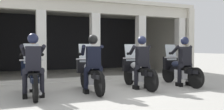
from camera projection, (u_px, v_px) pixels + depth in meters
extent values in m
plane|color=#A8A59E|center=(88.00, 78.00, 9.78)|extent=(80.00, 80.00, 0.00)
cube|color=black|center=(71.00, 43.00, 13.96)|extent=(9.41, 0.24, 3.06)
cube|color=beige|center=(95.00, 8.00, 9.70)|extent=(9.41, 0.36, 0.44)
cube|color=beige|center=(81.00, 9.00, 11.73)|extent=(9.41, 5.12, 0.16)
cube|color=beige|center=(161.00, 43.00, 13.51)|extent=(0.30, 5.12, 3.06)
cube|color=silver|center=(41.00, 46.00, 8.95)|extent=(0.35, 0.36, 2.62)
cube|color=silver|center=(95.00, 46.00, 9.74)|extent=(0.35, 0.36, 2.62)
cube|color=silver|center=(141.00, 46.00, 10.53)|extent=(0.35, 0.36, 2.62)
cube|color=silver|center=(180.00, 46.00, 11.32)|extent=(0.35, 0.36, 2.62)
cube|color=#B7B5AD|center=(99.00, 78.00, 9.31)|extent=(9.01, 0.24, 0.12)
cylinder|color=black|center=(31.00, 80.00, 6.71)|extent=(0.09, 0.64, 0.64)
cylinder|color=black|center=(35.00, 88.00, 5.41)|extent=(0.09, 0.64, 0.64)
cube|color=black|center=(31.00, 73.00, 6.70)|extent=(0.14, 0.44, 0.08)
cube|color=silver|center=(33.00, 82.00, 6.01)|extent=(0.28, 0.44, 0.28)
cube|color=black|center=(33.00, 77.00, 6.05)|extent=(0.18, 1.24, 0.16)
ellipsoid|color=#B2B2B7|center=(32.00, 69.00, 6.25)|extent=(0.26, 0.48, 0.22)
cube|color=black|center=(33.00, 75.00, 5.88)|extent=(0.24, 0.52, 0.10)
cube|color=black|center=(35.00, 80.00, 5.46)|extent=(0.16, 0.48, 0.10)
cylinder|color=silver|center=(31.00, 72.00, 6.64)|extent=(0.05, 0.24, 0.53)
cube|color=black|center=(31.00, 67.00, 6.58)|extent=(0.52, 0.16, 0.44)
sphere|color=silver|center=(31.00, 66.00, 6.68)|extent=(0.18, 0.18, 0.18)
cube|color=silver|center=(31.00, 53.00, 6.55)|extent=(0.40, 0.14, 0.54)
cylinder|color=silver|center=(31.00, 60.00, 6.49)|extent=(0.62, 0.04, 0.04)
cylinder|color=silver|center=(39.00, 92.00, 5.74)|extent=(0.07, 0.55, 0.07)
cube|color=black|center=(33.00, 58.00, 5.85)|extent=(0.36, 0.22, 0.60)
cube|color=black|center=(33.00, 57.00, 5.96)|extent=(0.05, 0.02, 0.32)
sphere|color=tan|center=(33.00, 40.00, 5.86)|extent=(0.21, 0.21, 0.21)
sphere|color=#191E38|center=(33.00, 39.00, 5.86)|extent=(0.26, 0.26, 0.26)
cylinder|color=black|center=(39.00, 71.00, 5.93)|extent=(0.26, 0.29, 0.17)
cylinder|color=black|center=(42.00, 82.00, 5.96)|extent=(0.12, 0.12, 0.53)
cube|color=black|center=(42.00, 95.00, 5.98)|extent=(0.11, 0.26, 0.12)
cylinder|color=black|center=(27.00, 71.00, 5.83)|extent=(0.26, 0.29, 0.17)
cylinder|color=black|center=(25.00, 83.00, 5.81)|extent=(0.12, 0.12, 0.53)
cube|color=black|center=(25.00, 96.00, 5.83)|extent=(0.11, 0.26, 0.12)
cylinder|color=black|center=(42.00, 51.00, 6.14)|extent=(0.19, 0.48, 0.31)
sphere|color=black|center=(42.00, 55.00, 6.36)|extent=(0.09, 0.09, 0.09)
cylinder|color=black|center=(23.00, 51.00, 5.98)|extent=(0.19, 0.48, 0.31)
sphere|color=black|center=(21.00, 55.00, 6.16)|extent=(0.09, 0.09, 0.09)
cylinder|color=black|center=(84.00, 78.00, 7.33)|extent=(0.09, 0.64, 0.64)
cylinder|color=black|center=(99.00, 84.00, 6.04)|extent=(0.09, 0.64, 0.64)
cube|color=black|center=(84.00, 71.00, 7.33)|extent=(0.14, 0.44, 0.08)
cube|color=silver|center=(92.00, 79.00, 6.64)|extent=(0.28, 0.44, 0.28)
cube|color=black|center=(91.00, 74.00, 6.68)|extent=(0.18, 1.24, 0.16)
ellipsoid|color=#B2B2B7|center=(89.00, 67.00, 6.88)|extent=(0.26, 0.48, 0.22)
cube|color=black|center=(93.00, 72.00, 6.51)|extent=(0.24, 0.52, 0.10)
cube|color=black|center=(99.00, 77.00, 6.09)|extent=(0.16, 0.48, 0.10)
cylinder|color=silver|center=(85.00, 70.00, 7.27)|extent=(0.05, 0.24, 0.53)
cube|color=black|center=(85.00, 65.00, 7.21)|extent=(0.52, 0.16, 0.44)
sphere|color=silver|center=(85.00, 65.00, 7.30)|extent=(0.18, 0.18, 0.18)
cube|color=silver|center=(86.00, 53.00, 7.18)|extent=(0.40, 0.14, 0.54)
cylinder|color=silver|center=(86.00, 59.00, 7.11)|extent=(0.62, 0.04, 0.04)
cylinder|color=silver|center=(100.00, 88.00, 6.37)|extent=(0.07, 0.55, 0.07)
cube|color=black|center=(93.00, 57.00, 6.48)|extent=(0.36, 0.22, 0.60)
cube|color=black|center=(92.00, 57.00, 6.59)|extent=(0.05, 0.02, 0.32)
sphere|color=tan|center=(93.00, 41.00, 6.49)|extent=(0.21, 0.21, 0.21)
sphere|color=black|center=(93.00, 39.00, 6.49)|extent=(0.26, 0.26, 0.26)
cylinder|color=black|center=(98.00, 69.00, 6.56)|extent=(0.26, 0.29, 0.17)
cylinder|color=black|center=(100.00, 79.00, 6.59)|extent=(0.12, 0.12, 0.53)
cube|color=black|center=(100.00, 90.00, 6.61)|extent=(0.11, 0.26, 0.12)
cylinder|color=black|center=(88.00, 69.00, 6.46)|extent=(0.26, 0.29, 0.17)
cylinder|color=black|center=(86.00, 79.00, 6.44)|extent=(0.12, 0.12, 0.53)
cube|color=black|center=(86.00, 91.00, 6.46)|extent=(0.11, 0.26, 0.12)
cylinder|color=black|center=(98.00, 50.00, 6.77)|extent=(0.19, 0.48, 0.31)
sphere|color=black|center=(97.00, 54.00, 6.99)|extent=(0.09, 0.09, 0.09)
cylinder|color=black|center=(83.00, 50.00, 6.61)|extent=(0.19, 0.48, 0.31)
sphere|color=black|center=(80.00, 54.00, 6.79)|extent=(0.09, 0.09, 0.09)
cylinder|color=black|center=(129.00, 75.00, 7.99)|extent=(0.09, 0.64, 0.64)
cylinder|color=black|center=(151.00, 80.00, 6.69)|extent=(0.09, 0.64, 0.64)
cube|color=black|center=(129.00, 69.00, 7.98)|extent=(0.14, 0.44, 0.08)
cube|color=silver|center=(140.00, 76.00, 7.29)|extent=(0.28, 0.44, 0.28)
cube|color=black|center=(139.00, 72.00, 7.33)|extent=(0.18, 1.24, 0.16)
ellipsoid|color=#B2B2B7|center=(136.00, 65.00, 7.53)|extent=(0.26, 0.48, 0.22)
cube|color=black|center=(142.00, 70.00, 7.16)|extent=(0.24, 0.52, 0.10)
cube|color=black|center=(150.00, 74.00, 6.74)|extent=(0.16, 0.48, 0.10)
cylinder|color=silver|center=(130.00, 68.00, 7.92)|extent=(0.05, 0.24, 0.53)
cube|color=black|center=(131.00, 64.00, 7.86)|extent=(0.52, 0.16, 0.44)
sphere|color=silver|center=(129.00, 63.00, 7.96)|extent=(0.18, 0.18, 0.18)
cube|color=silver|center=(131.00, 53.00, 7.83)|extent=(0.40, 0.14, 0.54)
cylinder|color=silver|center=(132.00, 58.00, 7.76)|extent=(0.62, 0.04, 0.04)
cylinder|color=silver|center=(149.00, 84.00, 7.02)|extent=(0.07, 0.55, 0.07)
cube|color=black|center=(142.00, 57.00, 7.13)|extent=(0.36, 0.22, 0.60)
cube|color=#14193F|center=(140.00, 56.00, 7.24)|extent=(0.05, 0.02, 0.32)
sphere|color=tan|center=(142.00, 41.00, 7.14)|extent=(0.21, 0.21, 0.21)
sphere|color=#191E38|center=(142.00, 40.00, 7.14)|extent=(0.26, 0.26, 0.26)
cylinder|color=black|center=(146.00, 67.00, 7.21)|extent=(0.26, 0.29, 0.17)
cylinder|color=black|center=(148.00, 76.00, 7.24)|extent=(0.12, 0.12, 0.53)
cube|color=black|center=(148.00, 87.00, 7.26)|extent=(0.11, 0.26, 0.12)
cylinder|color=black|center=(138.00, 67.00, 7.11)|extent=(0.26, 0.29, 0.17)
cylinder|color=black|center=(136.00, 76.00, 7.09)|extent=(0.12, 0.12, 0.53)
cube|color=black|center=(136.00, 87.00, 7.11)|extent=(0.11, 0.26, 0.12)
cylinder|color=black|center=(145.00, 50.00, 7.42)|extent=(0.19, 0.48, 0.31)
sphere|color=black|center=(143.00, 54.00, 7.64)|extent=(0.09, 0.09, 0.09)
cylinder|color=black|center=(132.00, 50.00, 7.26)|extent=(0.19, 0.48, 0.31)
sphere|color=black|center=(128.00, 54.00, 7.44)|extent=(0.09, 0.09, 0.09)
cylinder|color=black|center=(168.00, 73.00, 8.55)|extent=(0.09, 0.64, 0.64)
cylinder|color=black|center=(196.00, 78.00, 7.25)|extent=(0.09, 0.64, 0.64)
cube|color=black|center=(168.00, 68.00, 8.54)|extent=(0.14, 0.44, 0.08)
cube|color=silver|center=(182.00, 74.00, 7.85)|extent=(0.28, 0.44, 0.28)
cube|color=black|center=(181.00, 70.00, 7.89)|extent=(0.18, 1.24, 0.16)
ellipsoid|color=#1E2338|center=(177.00, 64.00, 8.09)|extent=(0.26, 0.48, 0.22)
cube|color=black|center=(185.00, 68.00, 7.73)|extent=(0.24, 0.52, 0.10)
cube|color=black|center=(194.00, 72.00, 7.30)|extent=(0.16, 0.48, 0.10)
cylinder|color=silver|center=(169.00, 67.00, 8.48)|extent=(0.05, 0.24, 0.53)
cube|color=black|center=(170.00, 63.00, 8.43)|extent=(0.52, 0.16, 0.44)
sphere|color=silver|center=(169.00, 62.00, 8.52)|extent=(0.18, 0.18, 0.18)
cube|color=silver|center=(171.00, 52.00, 8.40)|extent=(0.40, 0.14, 0.54)
cylinder|color=silver|center=(172.00, 57.00, 8.33)|extent=(0.62, 0.04, 0.04)
cylinder|color=silver|center=(192.00, 81.00, 7.58)|extent=(0.07, 0.55, 0.07)
cube|color=black|center=(185.00, 56.00, 7.70)|extent=(0.36, 0.22, 0.60)
cube|color=#591414|center=(183.00, 55.00, 7.81)|extent=(0.05, 0.02, 0.32)
sphere|color=#936B51|center=(185.00, 42.00, 7.70)|extent=(0.21, 0.21, 0.21)
sphere|color=#191E38|center=(185.00, 41.00, 7.70)|extent=(0.26, 0.26, 0.26)
cylinder|color=black|center=(188.00, 65.00, 7.78)|extent=(0.26, 0.29, 0.17)
cylinder|color=black|center=(189.00, 74.00, 7.81)|extent=(0.12, 0.12, 0.53)
cube|color=black|center=(189.00, 84.00, 7.82)|extent=(0.11, 0.26, 0.12)
cylinder|color=black|center=(181.00, 66.00, 7.67)|extent=(0.26, 0.29, 0.17)
cylinder|color=black|center=(179.00, 74.00, 7.66)|extent=(0.12, 0.12, 0.53)
cube|color=black|center=(179.00, 84.00, 7.67)|extent=(0.11, 0.26, 0.12)
cylinder|color=black|center=(186.00, 50.00, 7.99)|extent=(0.19, 0.48, 0.31)
sphere|color=black|center=(183.00, 53.00, 8.20)|extent=(0.09, 0.09, 0.09)
cylinder|color=black|center=(175.00, 50.00, 7.82)|extent=(0.19, 0.48, 0.31)
sphere|color=black|center=(170.00, 53.00, 8.00)|extent=(0.09, 0.09, 0.09)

